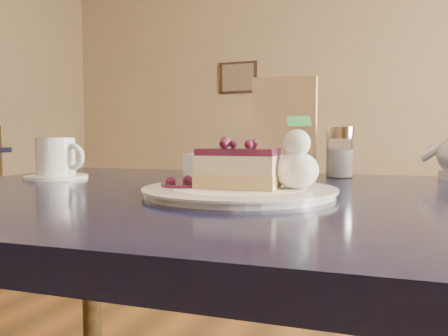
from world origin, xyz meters
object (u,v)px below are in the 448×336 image
at_px(main_table, 247,239).
at_px(dessert_plate, 239,191).
at_px(coffee_set, 57,160).
at_px(cheesecake_slice, 239,169).

relative_size(main_table, dessert_plate, 4.38).
bearing_deg(coffee_set, dessert_plate, -13.36).
xyz_separation_m(main_table, cheesecake_slice, (0.00, -0.06, 0.13)).
relative_size(dessert_plate, cheesecake_slice, 2.28).
bearing_deg(coffee_set, main_table, -7.27).
distance_m(cheesecake_slice, coffee_set, 0.51).
bearing_deg(dessert_plate, coffee_set, 166.64).
height_order(main_table, dessert_plate, dessert_plate).
bearing_deg(dessert_plate, main_table, 93.98).
bearing_deg(main_table, coffee_set, 168.75).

